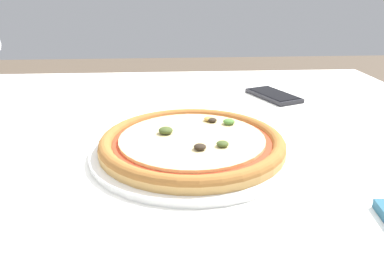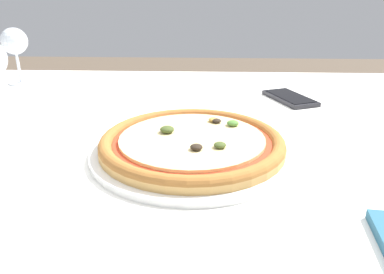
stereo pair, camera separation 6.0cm
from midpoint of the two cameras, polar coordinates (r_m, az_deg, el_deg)
dining_table at (r=0.72m, az=-13.20°, el=-6.02°), size 1.42×1.13×0.74m
pizza_plate at (r=0.61m, az=-2.83°, el=-1.18°), size 0.33×0.33×0.04m
cell_phone at (r=0.94m, az=10.52°, el=6.24°), size 0.12×0.16×0.01m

